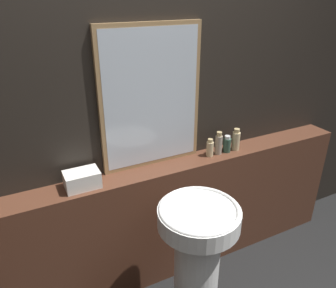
{
  "coord_description": "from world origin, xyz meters",
  "views": [
    {
      "loc": [
        -0.82,
        -0.52,
        1.92
      ],
      "look_at": [
        -0.03,
        1.05,
        1.09
      ],
      "focal_mm": 35.0,
      "sensor_mm": 36.0,
      "label": 1
    }
  ],
  "objects_px": {
    "pedestal_sink": "(197,258)",
    "lotion_bottle": "(227,144)",
    "towel_stack": "(82,179)",
    "body_wash_bottle": "(236,140)",
    "shampoo_bottle": "(210,148)",
    "mirror": "(151,99)",
    "conditioner_bottle": "(219,144)"
  },
  "relations": [
    {
      "from": "pedestal_sink",
      "to": "mirror",
      "type": "bearing_deg",
      "value": 92.05
    },
    {
      "from": "towel_stack",
      "to": "pedestal_sink",
      "type": "bearing_deg",
      "value": -43.15
    },
    {
      "from": "shampoo_bottle",
      "to": "pedestal_sink",
      "type": "bearing_deg",
      "value": -128.32
    },
    {
      "from": "shampoo_bottle",
      "to": "body_wash_bottle",
      "type": "bearing_deg",
      "value": -0.0
    },
    {
      "from": "shampoo_bottle",
      "to": "lotion_bottle",
      "type": "distance_m",
      "value": 0.14
    },
    {
      "from": "mirror",
      "to": "body_wash_bottle",
      "type": "xyz_separation_m",
      "value": [
        0.61,
        -0.08,
        -0.37
      ]
    },
    {
      "from": "towel_stack",
      "to": "body_wash_bottle",
      "type": "xyz_separation_m",
      "value": [
        1.09,
        -0.0,
        0.02
      ]
    },
    {
      "from": "lotion_bottle",
      "to": "towel_stack",
      "type": "bearing_deg",
      "value": 180.0
    },
    {
      "from": "lotion_bottle",
      "to": "body_wash_bottle",
      "type": "bearing_deg",
      "value": 0.0
    },
    {
      "from": "lotion_bottle",
      "to": "body_wash_bottle",
      "type": "relative_size",
      "value": 0.76
    },
    {
      "from": "towel_stack",
      "to": "mirror",
      "type": "bearing_deg",
      "value": 9.64
    },
    {
      "from": "mirror",
      "to": "lotion_bottle",
      "type": "height_order",
      "value": "mirror"
    },
    {
      "from": "conditioner_bottle",
      "to": "body_wash_bottle",
      "type": "height_order",
      "value": "conditioner_bottle"
    },
    {
      "from": "mirror",
      "to": "body_wash_bottle",
      "type": "distance_m",
      "value": 0.72
    },
    {
      "from": "mirror",
      "to": "lotion_bottle",
      "type": "xyz_separation_m",
      "value": [
        0.54,
        -0.08,
        -0.38
      ]
    },
    {
      "from": "pedestal_sink",
      "to": "lotion_bottle",
      "type": "height_order",
      "value": "lotion_bottle"
    },
    {
      "from": "mirror",
      "to": "pedestal_sink",
      "type": "bearing_deg",
      "value": -87.95
    },
    {
      "from": "body_wash_bottle",
      "to": "towel_stack",
      "type": "bearing_deg",
      "value": 180.0
    },
    {
      "from": "shampoo_bottle",
      "to": "lotion_bottle",
      "type": "relative_size",
      "value": 1.04
    },
    {
      "from": "shampoo_bottle",
      "to": "body_wash_bottle",
      "type": "distance_m",
      "value": 0.22
    },
    {
      "from": "towel_stack",
      "to": "shampoo_bottle",
      "type": "bearing_deg",
      "value": 0.0
    },
    {
      "from": "mirror",
      "to": "towel_stack",
      "type": "xyz_separation_m",
      "value": [
        -0.48,
        -0.08,
        -0.39
      ]
    },
    {
      "from": "mirror",
      "to": "conditioner_bottle",
      "type": "height_order",
      "value": "mirror"
    },
    {
      "from": "towel_stack",
      "to": "body_wash_bottle",
      "type": "distance_m",
      "value": 1.09
    },
    {
      "from": "conditioner_bottle",
      "to": "lotion_bottle",
      "type": "distance_m",
      "value": 0.08
    },
    {
      "from": "towel_stack",
      "to": "lotion_bottle",
      "type": "distance_m",
      "value": 1.02
    },
    {
      "from": "pedestal_sink",
      "to": "towel_stack",
      "type": "xyz_separation_m",
      "value": [
        -0.5,
        0.47,
        0.41
      ]
    },
    {
      "from": "body_wash_bottle",
      "to": "mirror",
      "type": "bearing_deg",
      "value": 172.36
    },
    {
      "from": "pedestal_sink",
      "to": "shampoo_bottle",
      "type": "distance_m",
      "value": 0.73
    },
    {
      "from": "conditioner_bottle",
      "to": "lotion_bottle",
      "type": "xyz_separation_m",
      "value": [
        0.07,
        -0.0,
        -0.02
      ]
    },
    {
      "from": "pedestal_sink",
      "to": "towel_stack",
      "type": "height_order",
      "value": "towel_stack"
    },
    {
      "from": "shampoo_bottle",
      "to": "mirror",
      "type": "bearing_deg",
      "value": 168.19
    }
  ]
}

